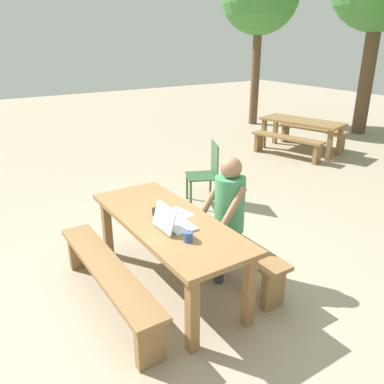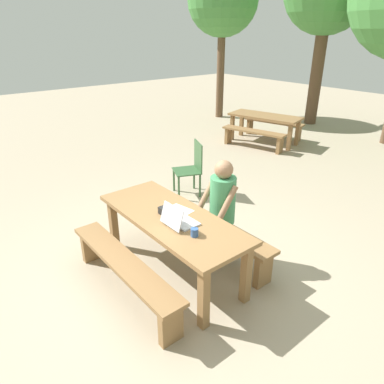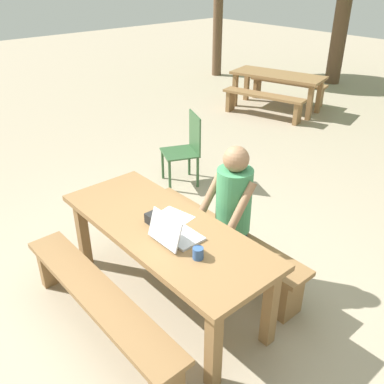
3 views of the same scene
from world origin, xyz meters
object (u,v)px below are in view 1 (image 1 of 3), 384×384
Objects in this scene: coffee_mug at (188,237)px; picnic_table_mid at (302,125)px; plastic_chair at (207,172)px; laptop at (173,222)px; small_pouch at (160,213)px; person_seated at (227,209)px; picnic_table_front at (167,229)px.

coffee_mug is 6.12m from picnic_table_mid.
plastic_chair is 0.50× the size of picnic_table_mid.
plastic_chair is at bearing -84.75° from picnic_table_mid.
small_pouch is (-0.29, 0.02, -0.02)m from laptop.
person_seated is (-0.05, 0.67, -0.04)m from laptop.
picnic_table_front is at bearing -14.79° from laptop.
picnic_table_front reaches higher than picnic_table_mid.
small_pouch is 0.09× the size of person_seated.
laptop is 2.48m from plastic_chair.
laptop reaches higher than picnic_table_mid.
plastic_chair is at bearing 135.18° from picnic_table_front.
picnic_table_front is 1.52× the size of person_seated.
plastic_chair is (-1.76, 0.98, -0.28)m from person_seated.
laptop is at bearing -14.57° from picnic_table_front.
laptop reaches higher than small_pouch.
picnic_table_front is 6.01× the size of laptop.
person_seated is at bearing 116.36° from coffee_mug.
picnic_table_front is 2.13× the size of plastic_chair.
picnic_table_front is at bearing 171.82° from coffee_mug.
coffee_mug reaches higher than picnic_table_front.
plastic_chair is (-2.11, 1.67, -0.31)m from coffee_mug.
plastic_chair is 3.66m from picnic_table_mid.
plastic_chair is at bearing 141.57° from coffee_mug.
picnic_table_front is 0.18m from small_pouch.
picnic_table_front is at bearing -75.21° from picnic_table_mid.
picnic_table_front is 0.65m from person_seated.
coffee_mug reaches higher than picnic_table_mid.
picnic_table_mid is (-2.87, 5.04, -0.06)m from picnic_table_front.
person_seated is 2.04m from plastic_chair.
laptop is 0.29m from small_pouch.
picnic_table_mid is (-2.78, 5.07, -0.21)m from small_pouch.
picnic_table_front is 5.80m from picnic_table_mid.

